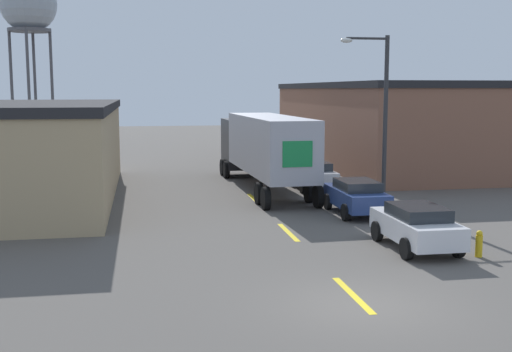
# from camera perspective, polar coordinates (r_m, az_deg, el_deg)

# --- Properties ---
(ground_plane) EXTENTS (160.00, 160.00, 0.00)m
(ground_plane) POSITION_cam_1_polar(r_m,az_deg,el_deg) (16.27, 9.58, -11.29)
(ground_plane) COLOR #56514C
(road_centerline) EXTENTS (0.20, 17.88, 0.01)m
(road_centerline) POSITION_cam_1_polar(r_m,az_deg,el_deg) (23.94, 2.88, -5.01)
(road_centerline) COLOR yellow
(road_centerline) RESTS_ON ground_plane
(warehouse_left) EXTENTS (10.73, 18.56, 4.65)m
(warehouse_left) POSITION_cam_1_polar(r_m,az_deg,el_deg) (33.23, -21.67, 2.08)
(warehouse_left) COLOR tan
(warehouse_left) RESTS_ON ground_plane
(warehouse_right) EXTENTS (10.77, 24.12, 5.74)m
(warehouse_right) POSITION_cam_1_polar(r_m,az_deg,el_deg) (46.64, 11.64, 4.60)
(warehouse_right) COLOR brown
(warehouse_right) RESTS_ON ground_plane
(semi_truck) EXTENTS (3.15, 13.64, 3.93)m
(semi_truck) POSITION_cam_1_polar(r_m,az_deg,el_deg) (33.95, 0.61, 2.79)
(semi_truck) COLOR black
(semi_truck) RESTS_ON ground_plane
(parked_car_right_mid) EXTENTS (1.95, 4.10, 1.48)m
(parked_car_right_mid) POSITION_cam_1_polar(r_m,az_deg,el_deg) (27.51, 8.90, -1.75)
(parked_car_right_mid) COLOR navy
(parked_car_right_mid) RESTS_ON ground_plane
(parked_car_right_far) EXTENTS (1.95, 4.10, 1.48)m
(parked_car_right_far) POSITION_cam_1_polar(r_m,az_deg,el_deg) (34.16, 5.07, 0.15)
(parked_car_right_far) COLOR silver
(parked_car_right_far) RESTS_ON ground_plane
(parked_car_right_near) EXTENTS (1.95, 4.10, 1.48)m
(parked_car_right_near) POSITION_cam_1_polar(r_m,az_deg,el_deg) (21.97, 14.05, -4.28)
(parked_car_right_near) COLOR silver
(parked_car_right_near) RESTS_ON ground_plane
(water_tower) EXTENTS (5.31, 5.31, 15.97)m
(water_tower) POSITION_cam_1_polar(r_m,az_deg,el_deg) (66.28, -19.58, 14.02)
(water_tower) COLOR #47474C
(water_tower) RESTS_ON ground_plane
(street_lamp) EXTENTS (2.33, 0.32, 7.71)m
(street_lamp) POSITION_cam_1_polar(r_m,az_deg,el_deg) (30.19, 10.97, 6.05)
(street_lamp) COLOR #2D2D30
(street_lamp) RESTS_ON ground_plane
(fire_hydrant) EXTENTS (0.22, 0.22, 0.86)m
(fire_hydrant) POSITION_cam_1_polar(r_m,az_deg,el_deg) (21.57, 19.21, -5.71)
(fire_hydrant) COLOR gold
(fire_hydrant) RESTS_ON ground_plane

